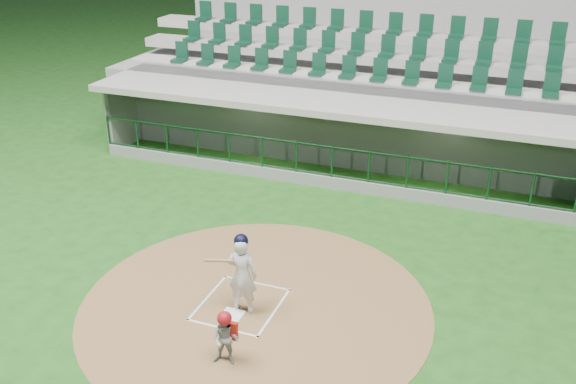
% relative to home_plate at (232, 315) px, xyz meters
% --- Properties ---
extents(ground, '(120.00, 120.00, 0.00)m').
position_rel_home_plate_xyz_m(ground, '(0.00, 0.70, -0.02)').
color(ground, '#194B15').
rests_on(ground, ground).
extents(dirt_circle, '(7.20, 7.20, 0.01)m').
position_rel_home_plate_xyz_m(dirt_circle, '(0.30, 0.50, -0.02)').
color(dirt_circle, brown).
rests_on(dirt_circle, ground).
extents(home_plate, '(0.43, 0.43, 0.02)m').
position_rel_home_plate_xyz_m(home_plate, '(0.00, 0.00, 0.00)').
color(home_plate, white).
rests_on(home_plate, dirt_circle).
extents(batter_box_chalk, '(1.55, 1.80, 0.01)m').
position_rel_home_plate_xyz_m(batter_box_chalk, '(0.00, 0.40, -0.00)').
color(batter_box_chalk, white).
rests_on(batter_box_chalk, ground).
extents(dugout_structure, '(16.40, 3.70, 3.00)m').
position_rel_home_plate_xyz_m(dugout_structure, '(0.21, 8.51, 0.94)').
color(dugout_structure, gray).
rests_on(dugout_structure, ground).
extents(seating_deck, '(17.00, 6.72, 5.15)m').
position_rel_home_plate_xyz_m(seating_deck, '(0.00, 11.61, 1.40)').
color(seating_deck, gray).
rests_on(seating_deck, ground).
extents(batter, '(0.85, 0.86, 1.73)m').
position_rel_home_plate_xyz_m(batter, '(0.13, 0.25, 0.86)').
color(batter, silver).
rests_on(batter, dirt_circle).
extents(catcher, '(0.54, 0.45, 1.09)m').
position_rel_home_plate_xyz_m(catcher, '(0.52, -1.32, 0.54)').
color(catcher, '#939298').
rests_on(catcher, dirt_circle).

